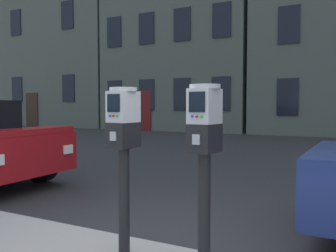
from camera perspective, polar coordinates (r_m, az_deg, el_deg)
parking_meter_near_kerb at (r=2.97m, az=-6.79°, el=-2.16°), size 0.23×0.26×1.34m
parking_meter_twin_adjacent at (r=2.64m, az=5.57°, el=-2.74°), size 0.23×0.26×1.34m
townhouse_orange_brick at (r=26.63m, az=-14.52°, el=13.95°), size 8.65×5.44×12.68m
townhouse_cream_stone at (r=22.57m, az=3.53°, el=17.21°), size 8.13×6.64×13.59m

